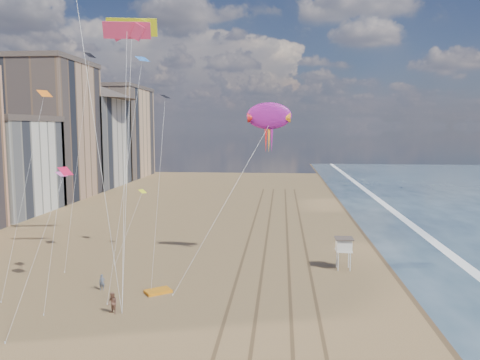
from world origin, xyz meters
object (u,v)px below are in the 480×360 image
at_px(show_kite, 269,116).
at_px(kite_flyer_b, 113,303).
at_px(kite_flyer_a, 102,282).
at_px(grounded_kite, 158,291).
at_px(lifeguard_stand, 344,245).

distance_m(show_kite, kite_flyer_b, 24.50).
bearing_deg(kite_flyer_a, grounded_kite, -14.81).
distance_m(lifeguard_stand, kite_flyer_a, 24.69).
xyz_separation_m(lifeguard_stand, kite_flyer_b, (-20.12, -13.79, -1.73)).
xyz_separation_m(lifeguard_stand, kite_flyer_a, (-23.11, -8.48, -1.88)).
height_order(lifeguard_stand, show_kite, show_kite).
height_order(show_kite, kite_flyer_a, show_kite).
relative_size(kite_flyer_a, kite_flyer_b, 0.83).
bearing_deg(kite_flyer_a, kite_flyer_b, -73.18).
bearing_deg(kite_flyer_a, lifeguard_stand, 7.65).
relative_size(show_kite, kite_flyer_a, 13.66).
height_order(lifeguard_stand, kite_flyer_a, lifeguard_stand).
xyz_separation_m(lifeguard_stand, grounded_kite, (-17.76, -8.70, -2.49)).
height_order(show_kite, kite_flyer_b, show_kite).
bearing_deg(kite_flyer_b, kite_flyer_a, 151.48).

